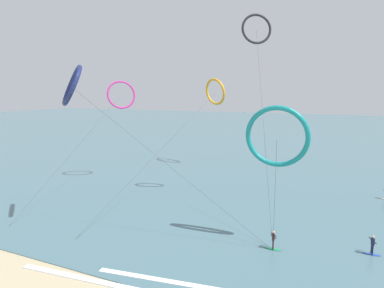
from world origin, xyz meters
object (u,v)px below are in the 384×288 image
(kite_magenta, at_px, (121,95))
(kite_charcoal, at_px, (257,29))
(surfer_cobalt, at_px, (372,246))
(kite_navy, at_px, (72,85))
(kite_amber, at_px, (215,92))
(kite_teal, at_px, (277,137))
(surfer_emerald, at_px, (273,241))

(kite_magenta, xyz_separation_m, kite_charcoal, (20.69, -1.40, 7.77))
(surfer_cobalt, bearing_deg, kite_navy, -89.29)
(kite_amber, height_order, kite_navy, kite_navy)
(kite_navy, xyz_separation_m, kite_teal, (18.93, 4.04, -4.49))
(surfer_emerald, bearing_deg, kite_magenta, -125.66)
(kite_navy, xyz_separation_m, kite_charcoal, (14.42, 15.13, 6.75))
(surfer_cobalt, relative_size, kite_amber, 0.05)
(surfer_cobalt, bearing_deg, kite_amber, -148.44)
(kite_navy, relative_size, kite_magenta, 0.98)
(surfer_emerald, xyz_separation_m, kite_teal, (-0.26, 1.33, 9.05))
(kite_magenta, bearing_deg, kite_navy, -117.40)
(kite_amber, relative_size, kite_magenta, 1.66)
(kite_teal, distance_m, kite_charcoal, 16.42)
(surfer_cobalt, xyz_separation_m, kite_magenta, (-33.32, 11.42, 12.51))
(kite_navy, height_order, kite_charcoal, kite_charcoal)
(surfer_cobalt, relative_size, kite_magenta, 0.08)
(surfer_cobalt, distance_m, kite_amber, 37.69)
(kite_amber, relative_size, kite_navy, 1.69)
(kite_amber, distance_m, kite_navy, 31.80)
(kite_magenta, xyz_separation_m, kite_teal, (25.20, -12.49, -3.46))
(kite_teal, height_order, kite_charcoal, kite_charcoal)
(surfer_emerald, distance_m, kite_magenta, 31.56)
(kite_magenta, distance_m, kite_charcoal, 22.15)
(surfer_emerald, distance_m, kite_teal, 9.15)
(kite_teal, bearing_deg, kite_navy, 12.90)
(kite_amber, bearing_deg, surfer_emerald, 146.03)
(kite_navy, distance_m, kite_magenta, 17.71)
(kite_teal, relative_size, kite_charcoal, 0.55)
(kite_amber, xyz_separation_m, kite_teal, (15.35, -27.55, -3.93))
(kite_teal, bearing_deg, kite_amber, -60.02)
(kite_charcoal, bearing_deg, kite_magenta, 145.51)
(surfer_emerald, distance_m, kite_charcoal, 24.26)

